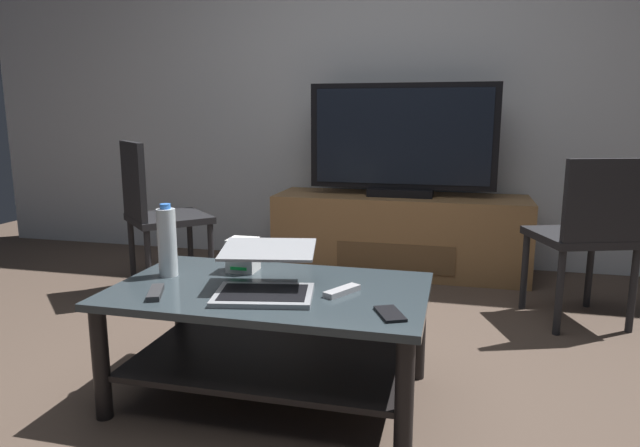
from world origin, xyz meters
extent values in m
plane|color=#4C3D33|center=(0.00, 0.00, 0.00)|extent=(7.68, 7.68, 0.00)
cube|color=silver|center=(0.00, 2.21, 1.40)|extent=(6.40, 0.12, 2.80)
cube|color=#2D383D|center=(-0.11, 0.01, 0.43)|extent=(1.16, 0.69, 0.03)
cube|color=black|center=(-0.11, 0.01, 0.15)|extent=(1.02, 0.60, 0.02)
cylinder|color=black|center=(-0.65, -0.28, 0.21)|extent=(0.06, 0.06, 0.41)
cylinder|color=black|center=(0.42, -0.28, 0.21)|extent=(0.06, 0.06, 0.41)
cylinder|color=black|center=(-0.65, 0.31, 0.21)|extent=(0.06, 0.06, 0.41)
cylinder|color=black|center=(0.42, 0.31, 0.21)|extent=(0.06, 0.06, 0.41)
cube|color=olive|center=(0.18, 1.89, 0.27)|extent=(1.70, 0.51, 0.53)
cube|color=brown|center=(0.18, 1.63, 0.16)|extent=(0.76, 0.01, 0.19)
cube|color=black|center=(0.18, 1.87, 0.56)|extent=(0.43, 0.20, 0.05)
cube|color=black|center=(0.18, 1.87, 0.93)|extent=(1.24, 0.04, 0.69)
cube|color=black|center=(0.18, 1.85, 0.93)|extent=(1.15, 0.01, 0.62)
cube|color=black|center=(1.17, 1.18, 0.45)|extent=(0.56, 0.56, 0.04)
cube|color=black|center=(1.24, 0.99, 0.66)|extent=(0.41, 0.17, 0.42)
cylinder|color=black|center=(1.29, 1.42, 0.22)|extent=(0.04, 0.04, 0.43)
cylinder|color=black|center=(0.93, 1.30, 0.22)|extent=(0.04, 0.04, 0.43)
cylinder|color=black|center=(1.42, 1.06, 0.22)|extent=(0.04, 0.04, 0.43)
cylinder|color=black|center=(1.06, 0.94, 0.22)|extent=(0.04, 0.04, 0.43)
cube|color=black|center=(-1.16, 1.16, 0.45)|extent=(0.62, 0.62, 0.04)
cube|color=black|center=(-1.30, 1.01, 0.68)|extent=(0.33, 0.32, 0.47)
cylinder|color=black|center=(-0.89, 1.16, 0.21)|extent=(0.04, 0.04, 0.43)
cylinder|color=black|center=(-1.17, 1.43, 0.21)|extent=(0.04, 0.04, 0.43)
cylinder|color=black|center=(-1.16, 0.89, 0.21)|extent=(0.04, 0.04, 0.43)
cylinder|color=black|center=(-1.43, 1.15, 0.21)|extent=(0.04, 0.04, 0.43)
cube|color=gray|center=(-0.10, -0.11, 0.45)|extent=(0.38, 0.31, 0.02)
cube|color=black|center=(-0.10, -0.11, 0.46)|extent=(0.33, 0.25, 0.00)
cube|color=gray|center=(-0.12, 0.02, 0.58)|extent=(0.38, 0.31, 0.03)
cube|color=#3F8CD8|center=(-0.12, 0.02, 0.58)|extent=(0.34, 0.27, 0.02)
cube|color=white|center=(-0.29, 0.19, 0.51)|extent=(0.11, 0.10, 0.14)
cube|color=#19D84C|center=(-0.29, 0.14, 0.46)|extent=(0.07, 0.00, 0.01)
cylinder|color=silver|center=(-0.56, 0.06, 0.58)|extent=(0.07, 0.07, 0.27)
cylinder|color=blue|center=(-0.56, 0.06, 0.72)|extent=(0.04, 0.04, 0.02)
cube|color=black|center=(0.36, -0.18, 0.45)|extent=(0.12, 0.16, 0.01)
cube|color=#2D2D30|center=(-0.48, -0.18, 0.45)|extent=(0.10, 0.16, 0.02)
cube|color=#99999E|center=(0.16, 0.00, 0.45)|extent=(0.12, 0.16, 0.02)
camera|label=1|loc=(0.55, -1.89, 1.08)|focal=31.41mm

